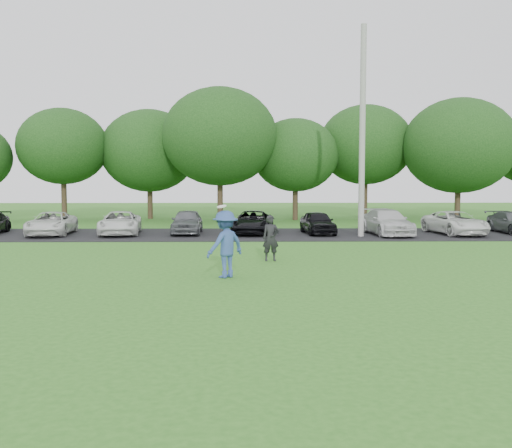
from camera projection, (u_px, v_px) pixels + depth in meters
The scene contains 7 objects.
ground at pixel (258, 282), 15.52m from camera, with size 100.00×100.00×0.00m, color #2E6C1E.
parking_lot at pixel (253, 234), 28.48m from camera, with size 32.00×6.50×0.03m, color black.
utility_pole at pixel (362, 132), 27.00m from camera, with size 0.28×0.28×10.01m, color #A1A09C.
frisbee_player at pixel (225, 244), 16.14m from camera, with size 1.39×1.34×2.09m.
camera_bystander at pixel (271, 238), 19.39m from camera, with size 0.62×0.46×1.56m.
parked_cars at pixel (254, 223), 28.42m from camera, with size 28.33×4.98×1.24m.
tree_row at pixel (274, 147), 37.84m from camera, with size 42.39×9.85×8.64m.
Camera 1 is at (-0.34, -15.34, 2.82)m, focal length 40.00 mm.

